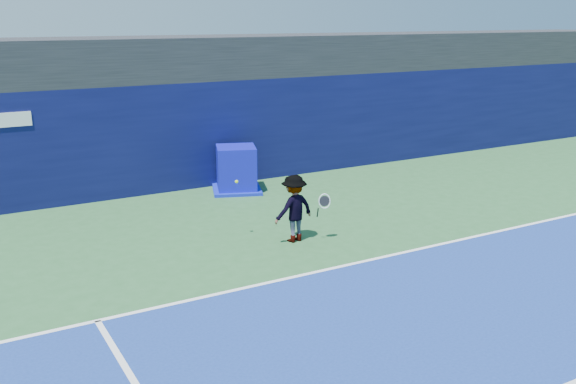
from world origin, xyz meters
The scene contains 7 objects.
ground centered at (0.00, 0.00, 0.00)m, with size 80.00×80.00×0.00m, color #285A2F.
baseline centered at (0.00, 3.00, 0.01)m, with size 24.00×0.10×0.01m, color white.
stadium_band centered at (0.00, 11.50, 3.60)m, with size 36.00×3.00×1.20m, color black.
back_wall_assembly centered at (0.00, 10.50, 1.50)m, with size 36.00×1.03×3.00m.
equipment_cart centered at (0.38, 9.20, 0.58)m, with size 1.70×1.70×1.27m.
tennis_player centered at (-0.29, 4.78, 0.75)m, with size 1.24×0.72×1.49m.
tennis_ball centered at (-1.30, 5.54, 1.30)m, with size 0.07×0.07×0.07m.
Camera 1 is at (-6.95, -6.75, 4.78)m, focal length 40.00 mm.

